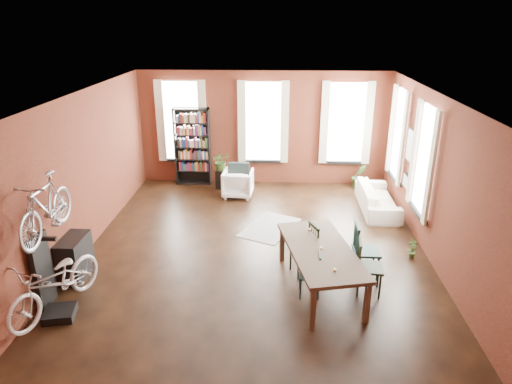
# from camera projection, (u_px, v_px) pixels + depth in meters

# --- Properties ---
(room) EXTENTS (9.00, 9.04, 3.22)m
(room) POSITION_uv_depth(u_px,v_px,m) (269.00, 147.00, 9.04)
(room) COLOR black
(room) RESTS_ON ground
(dining_table) EXTENTS (1.53, 2.49, 0.79)m
(dining_table) POSITION_uv_depth(u_px,v_px,m) (320.00, 269.00, 8.07)
(dining_table) COLOR brown
(dining_table) RESTS_ON ground
(dining_chair_a) EXTENTS (0.38, 0.38, 0.81)m
(dining_chair_a) POSITION_uv_depth(u_px,v_px,m) (309.00, 274.00, 7.87)
(dining_chair_a) COLOR #163031
(dining_chair_a) RESTS_ON ground
(dining_chair_b) EXTENTS (0.58, 0.58, 0.97)m
(dining_chair_b) POSITION_uv_depth(u_px,v_px,m) (304.00, 250.00, 8.53)
(dining_chair_b) COLOR black
(dining_chair_b) RESTS_ON ground
(dining_chair_c) EXTENTS (0.51, 0.51, 0.98)m
(dining_chair_c) POSITION_uv_depth(u_px,v_px,m) (370.00, 267.00, 7.93)
(dining_chair_c) COLOR black
(dining_chair_c) RESTS_ON ground
(dining_chair_d) EXTENTS (0.48, 0.48, 1.03)m
(dining_chair_d) POSITION_uv_depth(u_px,v_px,m) (366.00, 251.00, 8.42)
(dining_chair_d) COLOR #1C3E3B
(dining_chair_d) RESTS_ON ground
(bookshelf) EXTENTS (1.00, 0.32, 2.20)m
(bookshelf) POSITION_uv_depth(u_px,v_px,m) (193.00, 147.00, 12.95)
(bookshelf) COLOR black
(bookshelf) RESTS_ON ground
(white_armchair) EXTENTS (0.82, 0.77, 0.80)m
(white_armchair) POSITION_uv_depth(u_px,v_px,m) (238.00, 182.00, 12.26)
(white_armchair) COLOR white
(white_armchair) RESTS_ON ground
(cream_sofa) EXTENTS (0.61, 2.08, 0.81)m
(cream_sofa) POSITION_uv_depth(u_px,v_px,m) (378.00, 195.00, 11.38)
(cream_sofa) COLOR beige
(cream_sofa) RESTS_ON ground
(striped_rug) EXTENTS (1.52, 1.80, 0.01)m
(striped_rug) POSITION_uv_depth(u_px,v_px,m) (270.00, 227.00, 10.54)
(striped_rug) COLOR black
(striped_rug) RESTS_ON ground
(bike_trainer) EXTENTS (0.56, 0.56, 0.14)m
(bike_trainer) POSITION_uv_depth(u_px,v_px,m) (60.00, 313.00, 7.39)
(bike_trainer) COLOR black
(bike_trainer) RESTS_ON ground
(bike_wall_rack) EXTENTS (0.16, 0.60, 1.30)m
(bike_wall_rack) POSITION_uv_depth(u_px,v_px,m) (43.00, 271.00, 7.50)
(bike_wall_rack) COLOR black
(bike_wall_rack) RESTS_ON ground
(console_table) EXTENTS (0.40, 0.80, 0.80)m
(console_table) POSITION_uv_depth(u_px,v_px,m) (75.00, 258.00, 8.43)
(console_table) COLOR black
(console_table) RESTS_ON ground
(plant_stand) EXTENTS (0.32, 0.32, 0.54)m
(plant_stand) POSITION_uv_depth(u_px,v_px,m) (221.00, 179.00, 12.86)
(plant_stand) COLOR black
(plant_stand) RESTS_ON ground
(plant_by_sofa) EXTENTS (0.51, 0.77, 0.32)m
(plant_by_sofa) POSITION_uv_depth(u_px,v_px,m) (358.00, 183.00, 12.90)
(plant_by_sofa) COLOR #305823
(plant_by_sofa) RESTS_ON ground
(plant_small) EXTENTS (0.39, 0.46, 0.15)m
(plant_small) POSITION_uv_depth(u_px,v_px,m) (412.00, 255.00, 9.20)
(plant_small) COLOR #3A6327
(plant_small) RESTS_ON ground
(bicycle_floor) EXTENTS (0.95, 1.16, 1.89)m
(bicycle_floor) POSITION_uv_depth(u_px,v_px,m) (51.00, 258.00, 7.04)
(bicycle_floor) COLOR beige
(bicycle_floor) RESTS_ON bike_trainer
(bicycle_hung) EXTENTS (0.47, 1.00, 1.66)m
(bicycle_hung) POSITION_uv_depth(u_px,v_px,m) (42.00, 187.00, 6.96)
(bicycle_hung) COLOR #A5A8AD
(bicycle_hung) RESTS_ON bike_wall_rack
(plant_on_stand) EXTENTS (0.63, 0.67, 0.42)m
(plant_on_stand) POSITION_uv_depth(u_px,v_px,m) (221.00, 163.00, 12.69)
(plant_on_stand) COLOR #355C25
(plant_on_stand) RESTS_ON plant_stand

